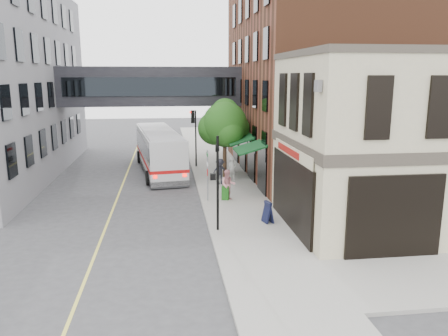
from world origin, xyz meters
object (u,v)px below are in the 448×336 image
object	(u,v)px
sandwich_board	(268,212)
pedestrian_b	(228,185)
pedestrian_a	(232,169)
bus	(159,149)
pedestrian_c	(220,171)
newspaper_box	(225,193)

from	to	relation	value
sandwich_board	pedestrian_b	bearing A→B (deg)	93.15
pedestrian_a	pedestrian_b	world-z (taller)	pedestrian_b
bus	pedestrian_b	size ratio (longest dim) A/B	6.65
bus	pedestrian_b	distance (m)	10.04
pedestrian_c	sandwich_board	size ratio (longest dim) A/B	1.61
pedestrian_c	newspaper_box	size ratio (longest dim) A/B	2.12
newspaper_box	sandwich_board	bearing A→B (deg)	-52.53
pedestrian_b	pedestrian_c	size ratio (longest dim) A/B	1.03
pedestrian_a	sandwich_board	bearing A→B (deg)	-97.15
bus	pedestrian_a	bearing A→B (deg)	-41.66
bus	newspaper_box	distance (m)	9.99
pedestrian_a	pedestrian_b	size ratio (longest dim) A/B	0.95
pedestrian_b	bus	bearing A→B (deg)	118.57
newspaper_box	sandwich_board	distance (m)	4.61
bus	pedestrian_c	world-z (taller)	bus
pedestrian_a	pedestrian_c	xyz separation A→B (m)	(-0.94, -0.80, 0.02)
bus	pedestrian_c	bearing A→B (deg)	-52.15
bus	pedestrian_a	size ratio (longest dim) A/B	7.03
pedestrian_c	pedestrian_b	bearing A→B (deg)	-100.02
pedestrian_c	bus	bearing A→B (deg)	117.84
pedestrian_a	pedestrian_c	size ratio (longest dim) A/B	0.98
bus	sandwich_board	xyz separation A→B (m)	(5.52, -13.43, -1.07)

